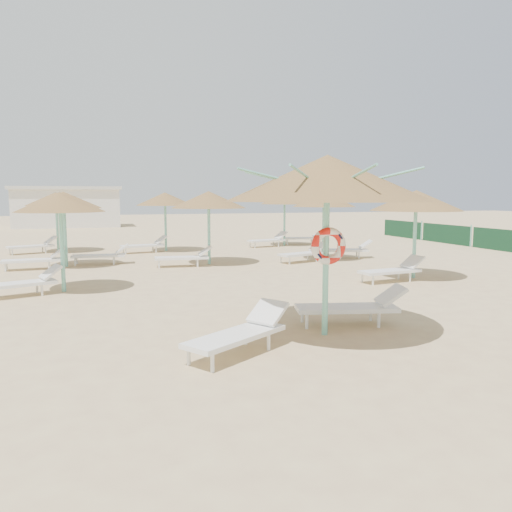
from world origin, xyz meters
name	(u,v)px	position (x,y,z in m)	size (l,w,h in m)	color
ground	(311,334)	(0.00, 0.00, 0.00)	(120.00, 120.00, 0.00)	#CEB57D
main_palapa	(327,179)	(0.22, -0.13, 2.84)	(3.64, 3.64, 3.26)	#75CBB6
lounger_main_a	(241,332)	(-1.55, -0.72, 0.35)	(2.02, 1.62, 0.74)	white
lounger_main_b	(354,306)	(1.07, 0.35, 0.37)	(2.22, 1.11, 0.77)	white
palapa_field	(201,202)	(0.13, 10.83, 2.30)	(15.15, 13.77, 2.71)	#75CBB6
service_hut	(68,207)	(-6.00, 35.00, 1.64)	(8.40, 4.40, 3.25)	silver
windbreak_fence	(504,240)	(14.00, 9.96, 0.50)	(0.08, 19.84, 1.10)	#164422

